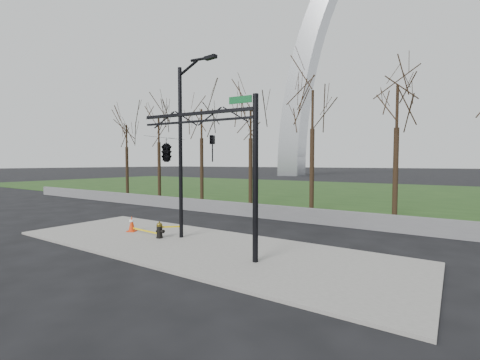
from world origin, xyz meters
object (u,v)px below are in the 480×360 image
Objects in this scene: street_light at (184,139)px; traffic_signal_mast at (181,149)px; fire_hydrant at (160,230)px; traffic_cone at (132,224)px.

street_light reaches higher than traffic_signal_mast.
fire_hydrant is at bearing -139.44° from street_light.
traffic_cone is (-2.31, 0.22, 0.04)m from fire_hydrant.
fire_hydrant is 4.50m from traffic_signal_mast.
fire_hydrant is 4.39m from street_light.
fire_hydrant is 0.10× the size of street_light.
traffic_signal_mast reaches higher than fire_hydrant.
fire_hydrant is at bearing -5.44° from traffic_cone.
traffic_signal_mast is (4.70, -1.20, 3.65)m from traffic_cone.
traffic_signal_mast is at bearing -31.17° from fire_hydrant.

